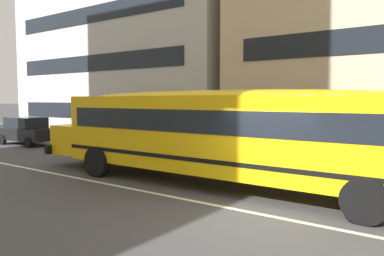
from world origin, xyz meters
TOP-DOWN VIEW (x-y plane):
  - ground_plane at (0.00, 0.00)m, footprint 400.00×400.00m
  - sidewalk_far at (0.00, 7.08)m, footprint 120.00×3.00m
  - lane_centreline at (0.00, 0.00)m, footprint 110.00×0.16m
  - school_bus at (-2.34, 1.95)m, footprint 13.55×3.21m
  - parked_car_black_past_driveway at (-17.22, 4.28)m, footprint 3.97×2.02m
  - apartment_block_far_left at (-16.49, 14.48)m, footprint 18.66×11.86m

SIDE VIEW (x-z plane):
  - ground_plane at x=0.00m, z-range 0.00..0.00m
  - lane_centreline at x=0.00m, z-range 0.00..0.01m
  - sidewalk_far at x=0.00m, z-range 0.00..0.01m
  - parked_car_black_past_driveway at x=-17.22m, z-range 0.02..1.66m
  - school_bus at x=-2.34m, z-range 0.28..3.31m
  - apartment_block_far_left at x=-16.49m, z-range 0.00..19.70m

